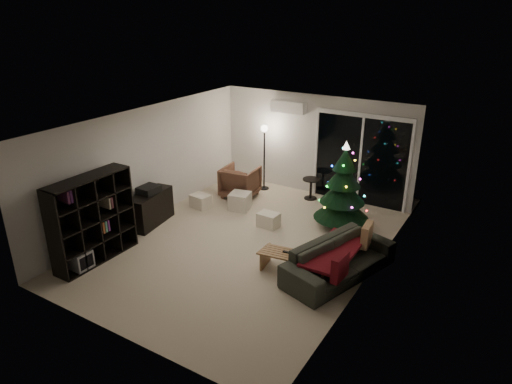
% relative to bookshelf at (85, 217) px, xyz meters
% --- Properties ---
extents(room, '(6.50, 7.51, 2.60)m').
position_rel_bookshelf_xyz_m(room, '(2.71, 3.41, 0.19)').
color(room, beige).
rests_on(room, ground).
extents(bookshelf, '(0.95, 1.70, 1.65)m').
position_rel_bookshelf_xyz_m(bookshelf, '(0.00, 0.00, 0.00)').
color(bookshelf, black).
rests_on(bookshelf, floor).
extents(media_cabinet, '(0.61, 1.21, 0.72)m').
position_rel_bookshelf_xyz_m(media_cabinet, '(0.00, 1.67, -0.46)').
color(media_cabinet, black).
rests_on(media_cabinet, floor).
extents(stereo, '(0.37, 0.43, 0.15)m').
position_rel_bookshelf_xyz_m(stereo, '(0.00, 1.67, -0.03)').
color(stereo, black).
rests_on(stereo, media_cabinet).
extents(armchair, '(0.92, 0.94, 0.77)m').
position_rel_bookshelf_xyz_m(armchair, '(0.81, 3.99, -0.44)').
color(armchair, '#4C3027').
rests_on(armchair, floor).
extents(ottoman, '(0.53, 0.53, 0.40)m').
position_rel_bookshelf_xyz_m(ottoman, '(1.24, 3.32, -0.62)').
color(ottoman, beige).
rests_on(ottoman, floor).
extents(cardboard_box_a, '(0.48, 0.39, 0.31)m').
position_rel_bookshelf_xyz_m(cardboard_box_a, '(0.38, 2.92, -0.67)').
color(cardboard_box_a, beige).
rests_on(cardboard_box_a, floor).
extents(cardboard_box_b, '(0.46, 0.35, 0.31)m').
position_rel_bookshelf_xyz_m(cardboard_box_b, '(2.26, 2.88, -0.67)').
color(cardboard_box_b, beige).
rests_on(cardboard_box_b, floor).
extents(side_table, '(0.43, 0.43, 0.52)m').
position_rel_bookshelf_xyz_m(side_table, '(2.38, 4.77, -0.56)').
color(side_table, black).
rests_on(side_table, floor).
extents(floor_lamp, '(0.26, 0.26, 1.64)m').
position_rel_bookshelf_xyz_m(floor_lamp, '(1.06, 4.74, -0.01)').
color(floor_lamp, black).
rests_on(floor_lamp, floor).
extents(sofa, '(1.49, 2.36, 0.64)m').
position_rel_bookshelf_xyz_m(sofa, '(4.30, 1.83, -0.50)').
color(sofa, '#2B2F24').
rests_on(sofa, floor).
extents(sofa_throw, '(0.69, 1.59, 0.05)m').
position_rel_bookshelf_xyz_m(sofa_throw, '(4.20, 1.83, -0.36)').
color(sofa_throw, '#510B13').
rests_on(sofa_throw, sofa).
extents(cushion_a, '(0.16, 0.43, 0.42)m').
position_rel_bookshelf_xyz_m(cushion_a, '(4.55, 2.48, -0.24)').
color(cushion_a, '#A17F63').
rests_on(cushion_a, sofa).
extents(cushion_b, '(0.16, 0.43, 0.42)m').
position_rel_bookshelf_xyz_m(cushion_b, '(4.55, 1.18, -0.24)').
color(cushion_b, '#510B13').
rests_on(cushion_b, sofa).
extents(coffee_table, '(1.29, 0.59, 0.39)m').
position_rel_bookshelf_xyz_m(coffee_table, '(3.62, 1.45, -0.63)').
color(coffee_table, '#935F3C').
rests_on(coffee_table, floor).
extents(remote_a, '(0.16, 0.05, 0.02)m').
position_rel_bookshelf_xyz_m(remote_a, '(3.47, 1.45, -0.42)').
color(remote_a, black).
rests_on(remote_a, coffee_table).
extents(remote_b, '(0.15, 0.09, 0.02)m').
position_rel_bookshelf_xyz_m(remote_b, '(3.72, 1.50, -0.42)').
color(remote_b, slate).
rests_on(remote_b, coffee_table).
extents(christmas_tree, '(1.30, 1.30, 1.91)m').
position_rel_bookshelf_xyz_m(christmas_tree, '(3.60, 3.68, 0.13)').
color(christmas_tree, black).
rests_on(christmas_tree, floor).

